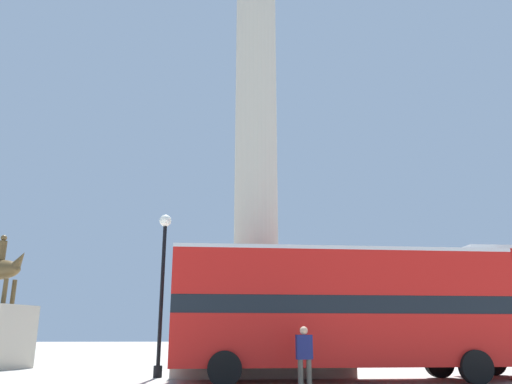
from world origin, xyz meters
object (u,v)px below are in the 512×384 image
at_px(bus_a, 340,308).
at_px(street_lamp, 162,278).
at_px(monument_column, 256,214).
at_px(pedestrian_near_lamp, 304,355).

distance_m(bus_a, street_lamp, 6.52).
distance_m(monument_column, bus_a, 6.52).
relative_size(monument_column, pedestrian_near_lamp, 13.17).
bearing_deg(pedestrian_near_lamp, monument_column, 88.74).
height_order(monument_column, pedestrian_near_lamp, monument_column).
bearing_deg(street_lamp, bus_a, -21.00).
relative_size(monument_column, street_lamp, 3.73).
relative_size(monument_column, bus_a, 2.01).
bearing_deg(street_lamp, pedestrian_near_lamp, -48.74).
distance_m(street_lamp, pedestrian_near_lamp, 6.98).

